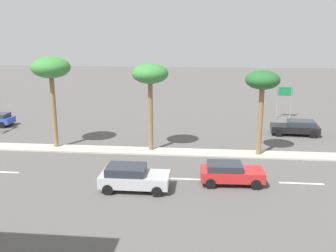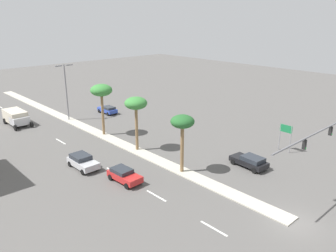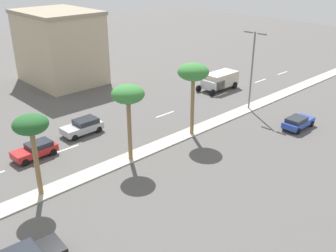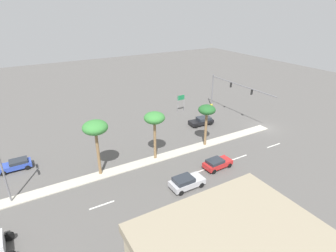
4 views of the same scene
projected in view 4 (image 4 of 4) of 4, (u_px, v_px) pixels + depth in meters
name	position (u px, v px, depth m)	size (l,w,h in m)	color
ground_plane	(121.00, 170.00, 36.60)	(160.00, 160.00, 0.00)	#565451
median_curb	(60.00, 187.00, 33.03)	(1.80, 69.64, 0.12)	#B7B2A3
lane_stripe_center	(274.00, 145.00, 42.79)	(0.20, 2.80, 0.01)	silver
lane_stripe_mid	(239.00, 157.00, 39.48)	(0.20, 2.80, 0.01)	silver
lane_stripe_near	(198.00, 172.00, 36.15)	(0.20, 2.80, 0.01)	silver
lane_stripe_leading	(102.00, 205.00, 30.18)	(0.20, 2.80, 0.01)	silver
traffic_signal_gantry	(226.00, 91.00, 54.12)	(16.34, 0.53, 6.96)	slate
directional_road_sign	(181.00, 100.00, 54.97)	(0.10, 1.65, 3.52)	gray
palm_tree_center	(207.00, 111.00, 40.57)	(2.58, 2.58, 6.51)	olive
palm_tree_far	(154.00, 119.00, 36.77)	(2.85, 2.85, 6.94)	olive
palm_tree_inboard	(95.00, 129.00, 32.98)	(3.08, 3.08, 7.39)	olive
sedan_silver_outboard	(186.00, 182.00, 32.75)	(2.11, 4.19, 1.51)	#B2B2B7
sedan_black_mid	(202.00, 121.00, 49.85)	(2.31, 4.47, 1.39)	black
sedan_blue_near	(16.00, 165.00, 36.38)	(1.88, 4.02, 1.33)	#2D47AD
sedan_red_front	(217.00, 163.00, 36.69)	(2.06, 4.02, 1.36)	red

